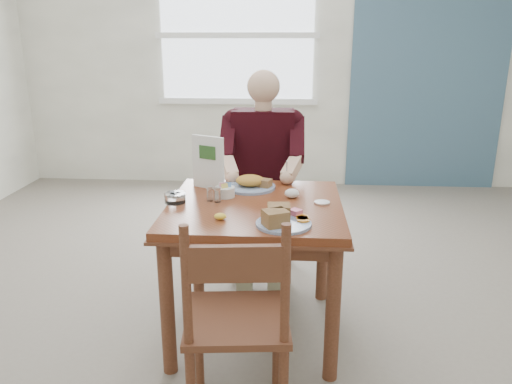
# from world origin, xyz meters

# --- Properties ---
(floor) EXTENTS (6.00, 6.00, 0.00)m
(floor) POSITION_xyz_m (0.00, 0.00, 0.00)
(floor) COLOR #70665B
(floor) RESTS_ON ground
(wall_back) EXTENTS (5.50, 0.00, 5.50)m
(wall_back) POSITION_xyz_m (0.00, 3.00, 1.40)
(wall_back) COLOR white
(wall_back) RESTS_ON ground
(accent_panel) EXTENTS (1.60, 0.02, 2.80)m
(accent_panel) POSITION_xyz_m (1.60, 2.98, 1.40)
(accent_panel) COLOR #416278
(accent_panel) RESTS_ON ground
(lemon_wedge) EXTENTS (0.06, 0.05, 0.03)m
(lemon_wedge) POSITION_xyz_m (-0.15, -0.25, 0.77)
(lemon_wedge) COLOR yellow
(lemon_wedge) RESTS_ON table
(napkin) EXTENTS (0.10, 0.09, 0.05)m
(napkin) POSITION_xyz_m (0.19, 0.11, 0.78)
(napkin) COLOR white
(napkin) RESTS_ON table
(metal_dish) EXTENTS (0.11, 0.11, 0.01)m
(metal_dish) POSITION_xyz_m (0.35, 0.03, 0.76)
(metal_dish) COLOR silver
(metal_dish) RESTS_ON table
(window) EXTENTS (1.72, 0.04, 1.42)m
(window) POSITION_xyz_m (-0.40, 2.97, 1.60)
(window) COLOR white
(window) RESTS_ON wall_back
(table) EXTENTS (0.92, 0.92, 0.75)m
(table) POSITION_xyz_m (0.00, 0.00, 0.64)
(table) COLOR brown
(table) RESTS_ON ground
(chair_far) EXTENTS (0.42, 0.42, 0.95)m
(chair_far) POSITION_xyz_m (0.00, 0.80, 0.48)
(chair_far) COLOR brown
(chair_far) RESTS_ON ground
(chair_near) EXTENTS (0.46, 0.46, 0.95)m
(chair_near) POSITION_xyz_m (-0.02, -0.70, 0.48)
(chair_near) COLOR brown
(chair_near) RESTS_ON ground
(diner) EXTENTS (0.53, 0.56, 1.39)m
(diner) POSITION_xyz_m (0.00, 0.71, 0.81)
(diner) COLOR gray
(diner) RESTS_ON chair_far
(near_plate) EXTENTS (0.32, 0.32, 0.09)m
(near_plate) POSITION_xyz_m (0.14, -0.30, 0.78)
(near_plate) COLOR white
(near_plate) RESTS_ON table
(far_plate) EXTENTS (0.38, 0.38, 0.08)m
(far_plate) POSITION_xyz_m (-0.04, 0.27, 0.78)
(far_plate) COLOR white
(far_plate) RESTS_ON table
(caddy) EXTENTS (0.11, 0.11, 0.08)m
(caddy) POSITION_xyz_m (-0.17, 0.11, 0.78)
(caddy) COLOR white
(caddy) RESTS_ON table
(shakers) EXTENTS (0.09, 0.06, 0.08)m
(shakers) POSITION_xyz_m (-0.22, 0.02, 0.79)
(shakers) COLOR white
(shakers) RESTS_ON table
(creamer) EXTENTS (0.13, 0.13, 0.05)m
(creamer) POSITION_xyz_m (-0.42, -0.01, 0.78)
(creamer) COLOR white
(creamer) RESTS_ON table
(menu) EXTENTS (0.19, 0.10, 0.30)m
(menu) POSITION_xyz_m (-0.28, 0.26, 0.90)
(menu) COLOR white
(menu) RESTS_ON table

